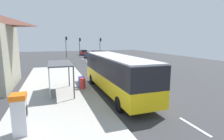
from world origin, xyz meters
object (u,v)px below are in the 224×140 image
(sedan_far, at_px, (84,52))
(bus_shelter, at_px, (56,70))
(white_van, at_px, (99,56))
(ticket_machine, at_px, (20,114))
(recycling_bin_red, at_px, (82,83))
(sedan_near, at_px, (89,55))
(bus, at_px, (115,72))
(traffic_light_near_side, at_px, (100,44))
(traffic_light_median, at_px, (80,44))
(traffic_light_far_side, at_px, (66,44))
(recycling_bin_blue, at_px, (81,82))

(sedan_far, bearing_deg, bus_shelter, -103.06)
(bus_shelter, bearing_deg, white_van, 65.69)
(ticket_machine, relative_size, recycling_bin_red, 2.04)
(sedan_far, distance_m, bus_shelter, 38.57)
(sedan_far, xyz_separation_m, bus_shelter, (-8.71, -37.55, 1.31))
(sedan_near, relative_size, recycling_bin_red, 4.71)
(bus, xyz_separation_m, traffic_light_near_side, (7.21, 31.68, 1.47))
(sedan_far, distance_m, traffic_light_near_side, 8.07)
(traffic_light_median, bearing_deg, ticket_machine, -102.64)
(white_van, distance_m, traffic_light_far_side, 13.59)
(ticket_machine, bearing_deg, white_van, 67.62)
(white_van, relative_size, sedan_far, 1.19)
(bus, relative_size, white_van, 2.11)
(sedan_far, relative_size, traffic_light_near_side, 0.89)
(sedan_far, relative_size, bus_shelter, 1.10)
(sedan_near, xyz_separation_m, ticket_machine, (-10.51, -35.61, 0.38))
(sedan_near, height_order, traffic_light_median, traffic_light_median)
(white_van, relative_size, bus_shelter, 1.31)
(white_van, distance_m, ticket_machine, 27.34)
(white_van, distance_m, traffic_light_near_side, 12.14)
(white_van, xyz_separation_m, recycling_bin_blue, (-6.40, -17.66, -0.69))
(sedan_near, bearing_deg, traffic_light_near_side, 20.50)
(sedan_near, xyz_separation_m, traffic_light_far_side, (-5.41, 2.00, 2.71))
(sedan_near, distance_m, bus_shelter, 30.68)
(sedan_far, relative_size, ticket_machine, 2.28)
(ticket_machine, distance_m, traffic_light_median, 39.42)
(white_van, bearing_deg, ticket_machine, -112.38)
(sedan_far, relative_size, traffic_light_far_side, 0.83)
(bus, xyz_separation_m, sedan_near, (4.01, 30.49, -1.05))
(ticket_machine, height_order, recycling_bin_blue, ticket_machine)
(recycling_bin_blue, relative_size, traffic_light_far_side, 0.18)
(traffic_light_near_side, height_order, bus_shelter, traffic_light_near_side)
(sedan_far, bearing_deg, traffic_light_near_side, -65.31)
(traffic_light_median, bearing_deg, traffic_light_far_side, -167.14)
(sedan_far, xyz_separation_m, ticket_machine, (-10.51, -43.76, 0.38))
(white_van, relative_size, traffic_light_far_side, 0.99)
(recycling_bin_red, xyz_separation_m, bus_shelter, (-2.21, -0.71, 1.44))
(white_van, bearing_deg, traffic_light_median, 97.81)
(sedan_near, height_order, recycling_bin_red, sedan_near)
(bus, xyz_separation_m, traffic_light_median, (2.11, 33.28, 1.48))
(bus, xyz_separation_m, sedan_far, (4.01, 38.64, -1.05))
(ticket_machine, height_order, traffic_light_near_side, traffic_light_near_side)
(recycling_bin_red, bearing_deg, sedan_far, 79.99)
(recycling_bin_red, bearing_deg, ticket_machine, -120.07)
(bus, height_order, white_van, bus)
(sedan_near, relative_size, traffic_light_far_side, 0.85)
(recycling_bin_blue, distance_m, bus_shelter, 2.99)
(recycling_bin_red, bearing_deg, sedan_near, 77.23)
(bus, relative_size, recycling_bin_blue, 11.62)
(bus, distance_m, sedan_far, 38.86)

